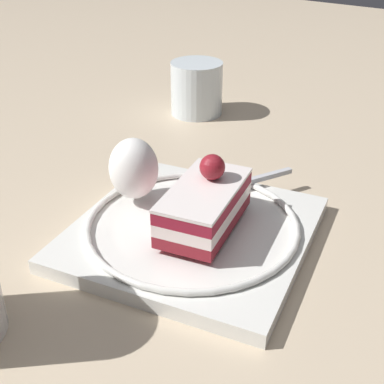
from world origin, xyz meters
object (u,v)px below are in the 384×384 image
at_px(whipped_cream_dollop, 134,169).
at_px(dessert_plate, 192,230).
at_px(fork, 242,183).
at_px(drink_glass_near, 197,90).
at_px(cake_slice, 205,204).

bearing_deg(whipped_cream_dollop, dessert_plate, -4.43).
distance_m(fork, drink_glass_near, 0.25).
height_order(cake_slice, drink_glass_near, cake_slice).
xyz_separation_m(cake_slice, drink_glass_near, (-0.18, 0.26, -0.01)).
distance_m(dessert_plate, cake_slice, 0.03).
relative_size(dessert_plate, whipped_cream_dollop, 3.94).
distance_m(dessert_plate, drink_glass_near, 0.32).
bearing_deg(fork, cake_slice, -84.93).
height_order(whipped_cream_dollop, fork, whipped_cream_dollop).
height_order(whipped_cream_dollop, drink_glass_near, whipped_cream_dollop).
bearing_deg(cake_slice, fork, 95.07).
distance_m(cake_slice, drink_glass_near, 0.32).
bearing_deg(dessert_plate, whipped_cream_dollop, 175.57).
xyz_separation_m(cake_slice, fork, (-0.01, 0.08, -0.02)).
distance_m(whipped_cream_dollop, drink_glass_near, 0.28).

